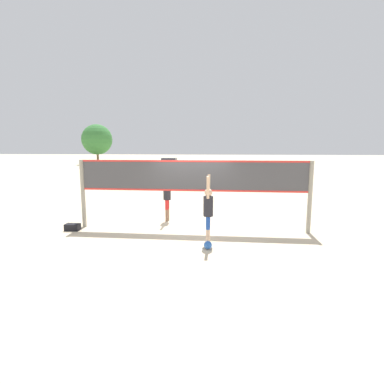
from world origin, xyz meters
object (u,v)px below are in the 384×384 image
player_spiker (208,208)px  gear_bag (73,227)px  volleyball (208,245)px  parked_car_near (170,163)px  player_blocker (167,194)px  tree_left_cluster (97,140)px  volleyball_net (192,182)px

player_spiker → gear_bag: bearing=78.9°
volleyball → parked_car_near: bearing=101.8°
player_blocker → parked_car_near: size_ratio=0.46×
volleyball → tree_left_cluster: (-20.01, 39.27, 3.86)m
volleyball_net → player_blocker: bearing=132.9°
parked_car_near → volleyball_net: bearing=-78.9°
player_blocker → volleyball_net: bearing=42.9°
volleyball → tree_left_cluster: size_ratio=0.04×
tree_left_cluster → volleyball_net: bearing=-62.6°
player_blocker → tree_left_cluster: 40.68m
player_blocker → tree_left_cluster: size_ratio=0.31×
parked_car_near → tree_left_cluster: tree_left_cluster is taller
gear_bag → parked_car_near: 31.18m
player_blocker → parked_car_near: (-5.09, 29.43, -0.45)m
gear_bag → tree_left_cluster: bearing=112.1°
player_spiker → tree_left_cluster: 43.72m
tree_left_cluster → volleyball: bearing=-63.0°
volleyball → player_blocker: bearing=119.2°
volleyball → parked_car_near: (-6.80, 32.49, 0.48)m
volleyball_net → tree_left_cluster: 42.14m
volleyball_net → volleyball: volleyball_net is taller
volleyball → tree_left_cluster: tree_left_cluster is taller
parked_car_near → player_blocker: bearing=-80.4°
volleyball_net → parked_car_near: (-6.16, 30.58, -1.03)m
player_blocker → gear_bag: size_ratio=4.20×
player_blocker → volleyball: size_ratio=8.80×
player_spiker → player_blocker: size_ratio=1.00×
volleyball → gear_bag: 4.84m
parked_car_near → volleyball: bearing=-78.4°
volleyball_net → volleyball: size_ratio=34.26×
volleyball_net → parked_car_near: 31.21m
volleyball_net → volleyball: (0.64, -1.91, -1.51)m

